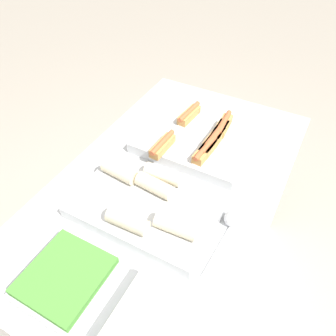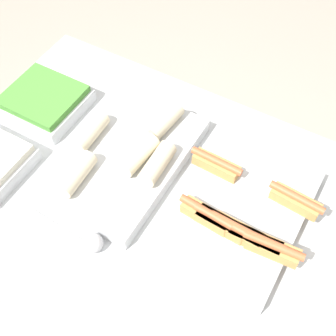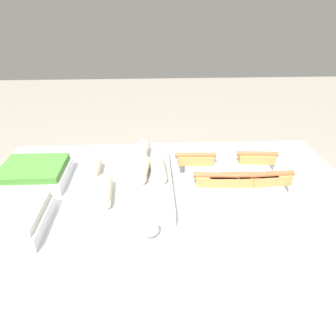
# 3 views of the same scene
# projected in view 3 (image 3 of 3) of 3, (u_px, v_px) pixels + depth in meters

# --- Properties ---
(counter) EXTENTS (1.42, 0.83, 0.91)m
(counter) POSITION_uv_depth(u_px,v_px,m) (168.00, 273.00, 1.48)
(counter) COLOR silver
(counter) RESTS_ON ground_plane
(tray_hotdogs) EXTENTS (0.42, 0.48, 0.10)m
(tray_hotdogs) POSITION_uv_depth(u_px,v_px,m) (232.00, 178.00, 1.25)
(tray_hotdogs) COLOR silver
(tray_hotdogs) RESTS_ON counter
(tray_wraps) EXTENTS (0.35, 0.51, 0.10)m
(tray_wraps) POSITION_uv_depth(u_px,v_px,m) (126.00, 179.00, 1.24)
(tray_wraps) COLOR silver
(tray_wraps) RESTS_ON counter
(tray_side_front) EXTENTS (0.26, 0.24, 0.07)m
(tray_side_front) POSITION_uv_depth(u_px,v_px,m) (4.00, 220.00, 1.01)
(tray_side_front) COLOR silver
(tray_side_front) RESTS_ON counter
(tray_side_back) EXTENTS (0.26, 0.24, 0.07)m
(tray_side_back) POSITION_uv_depth(u_px,v_px,m) (34.00, 174.00, 1.28)
(tray_side_back) COLOR silver
(tray_side_back) RESTS_ON counter
(serving_spoon_near) EXTENTS (0.27, 0.06, 0.06)m
(serving_spoon_near) POSITION_uv_depth(u_px,v_px,m) (145.00, 229.00, 0.99)
(serving_spoon_near) COLOR silver
(serving_spoon_near) RESTS_ON counter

